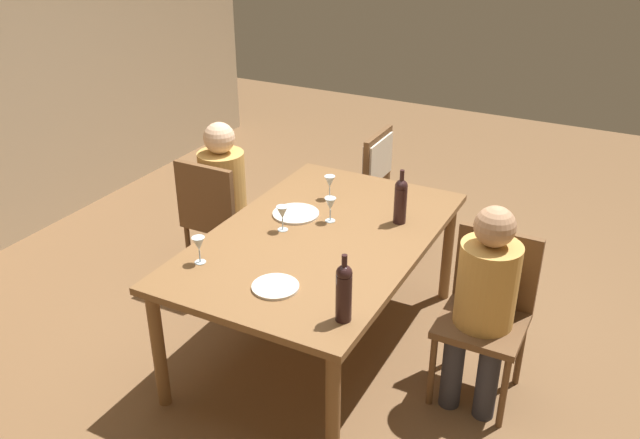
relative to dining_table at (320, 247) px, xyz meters
The scene contains 15 objects.
ground_plane 0.68m from the dining_table, ahead, with size 10.00×10.00×0.00m, color brown.
dining_table is the anchor object (origin of this frame).
chair_far_right 1.02m from the dining_table, 71.19° to the left, with size 0.44×0.44×0.92m.
chair_near 0.97m from the dining_table, 84.81° to the right, with size 0.44×0.44×0.92m.
chair_right_end 1.31m from the dining_table, ahead, with size 0.44×0.46×0.92m.
person_woman_host 1.06m from the dining_table, 65.37° to the left, with size 0.36×0.31×1.15m.
person_man_bearded 0.96m from the dining_table, 91.55° to the right, with size 0.36×0.31×1.14m.
wine_bottle_tall_green 0.54m from the dining_table, 43.17° to the right, with size 0.07×0.07×0.33m.
wine_bottle_dark_red 0.85m from the dining_table, 145.04° to the right, with size 0.07×0.07×0.34m.
wine_glass_near_left 0.72m from the dining_table, 143.10° to the left, with size 0.07×0.07×0.15m.
wine_glass_centre 0.54m from the dining_table, 20.60° to the left, with size 0.07×0.07×0.15m.
wine_glass_near_right 0.26m from the dining_table, ahead, with size 0.07×0.07×0.15m.
wine_glass_far 0.29m from the dining_table, 100.45° to the left, with size 0.07×0.07×0.15m.
dinner_plate_host 0.59m from the dining_table, behind, with size 0.23×0.23×0.01m, color silver.
dinner_plate_guest_left 0.31m from the dining_table, 56.55° to the left, with size 0.28×0.28×0.01m, color silver.
Camera 1 is at (-2.94, -1.53, 2.53)m, focal length 37.42 mm.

